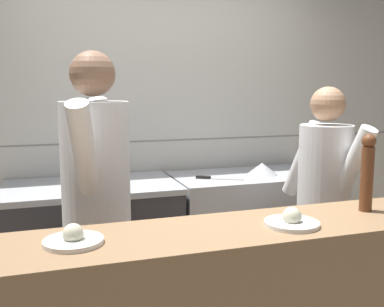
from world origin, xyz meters
TOP-DOWN VIEW (x-y plane):
  - wall_back_tiled at (0.00, 1.55)m, footprint 8.00×0.06m
  - oven_range at (-0.60, 1.15)m, footprint 1.18×0.71m
  - prep_counter at (0.62, 1.15)m, footprint 1.21×0.65m
  - stock_pot at (-0.50, 1.13)m, footprint 0.24×0.24m
  - mixing_bowl_steel at (0.70, 1.11)m, footprint 0.24×0.24m
  - chefs_knife at (0.29, 1.06)m, footprint 0.32×0.20m
  - plated_dish_main at (-0.80, -0.31)m, footprint 0.22×0.22m
  - plated_dish_appetiser at (0.07, -0.37)m, footprint 0.23×0.23m
  - pepper_mill at (0.52, -0.27)m, footprint 0.06×0.06m
  - chef_head_cook at (-0.64, 0.40)m, footprint 0.45×0.76m
  - chef_sous at (0.73, 0.35)m, footprint 0.39×0.69m

SIDE VIEW (x-z plane):
  - prep_counter at x=0.62m, z-range 0.00..0.90m
  - oven_range at x=-0.60m, z-range 0.00..0.91m
  - chef_sous at x=0.73m, z-range 0.09..1.66m
  - chefs_knife at x=0.29m, z-range 0.90..0.92m
  - mixing_bowl_steel at x=0.70m, z-range 0.90..1.00m
  - chef_head_cook at x=-0.64m, z-range 0.10..1.85m
  - stock_pot at x=-0.50m, z-range 0.91..1.06m
  - plated_dish_main at x=-0.80m, z-range 0.98..1.06m
  - plated_dish_appetiser at x=0.07m, z-range 0.98..1.06m
  - pepper_mill at x=0.52m, z-range 1.01..1.37m
  - wall_back_tiled at x=0.00m, z-range 0.00..2.60m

